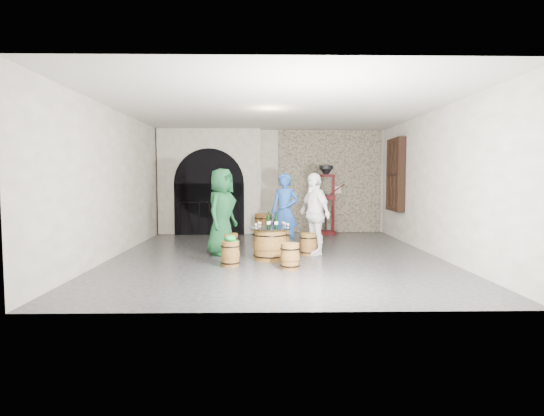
{
  "coord_description": "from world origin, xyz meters",
  "views": [
    {
      "loc": [
        -0.25,
        -9.28,
        1.7
      ],
      "look_at": [
        -0.08,
        -0.0,
        1.05
      ],
      "focal_mm": 28.0,
      "sensor_mm": 36.0,
      "label": 1
    }
  ],
  "objects_px": {
    "barrel_stool_near_left": "(230,254)",
    "wine_bottle_center": "(276,221)",
    "person_green": "(222,212)",
    "person_white": "(314,214)",
    "barrel_table": "(270,244)",
    "wine_bottle_left": "(268,221)",
    "person_blue": "(285,212)",
    "corking_press": "(326,195)",
    "barrel_stool_near_right": "(290,256)",
    "barrel_stool_left": "(230,245)",
    "side_barrel": "(263,226)",
    "barrel_stool_right": "(308,244)",
    "wine_bottle_right": "(269,220)",
    "barrel_stool_far": "(282,241)"
  },
  "relations": [
    {
      "from": "barrel_stool_left",
      "to": "corking_press",
      "type": "distance_m",
      "value": 4.46
    },
    {
      "from": "person_blue",
      "to": "person_white",
      "type": "height_order",
      "value": "person_blue"
    },
    {
      "from": "wine_bottle_left",
      "to": "corking_press",
      "type": "xyz_separation_m",
      "value": [
        1.78,
        4.01,
        0.4
      ]
    },
    {
      "from": "barrel_stool_near_left",
      "to": "wine_bottle_center",
      "type": "xyz_separation_m",
      "value": [
        0.9,
        0.55,
        0.57
      ]
    },
    {
      "from": "person_white",
      "to": "barrel_stool_near_right",
      "type": "bearing_deg",
      "value": -48.97
    },
    {
      "from": "person_blue",
      "to": "corking_press",
      "type": "relative_size",
      "value": 0.88
    },
    {
      "from": "side_barrel",
      "to": "corking_press",
      "type": "distance_m",
      "value": 2.17
    },
    {
      "from": "barrel_stool_near_right",
      "to": "wine_bottle_center",
      "type": "height_order",
      "value": "wine_bottle_center"
    },
    {
      "from": "barrel_stool_left",
      "to": "barrel_stool_far",
      "type": "relative_size",
      "value": 1.0
    },
    {
      "from": "barrel_stool_near_left",
      "to": "person_white",
      "type": "height_order",
      "value": "person_white"
    },
    {
      "from": "wine_bottle_center",
      "to": "corking_press",
      "type": "xyz_separation_m",
      "value": [
        1.62,
        4.06,
        0.4
      ]
    },
    {
      "from": "side_barrel",
      "to": "barrel_table",
      "type": "bearing_deg",
      "value": -87.52
    },
    {
      "from": "barrel_stool_near_right",
      "to": "barrel_stool_near_left",
      "type": "distance_m",
      "value": 1.18
    },
    {
      "from": "person_green",
      "to": "person_white",
      "type": "relative_size",
      "value": 1.05
    },
    {
      "from": "barrel_table",
      "to": "person_green",
      "type": "height_order",
      "value": "person_green"
    },
    {
      "from": "person_white",
      "to": "barrel_stool_left",
      "type": "bearing_deg",
      "value": -113.4
    },
    {
      "from": "barrel_stool_far",
      "to": "side_barrel",
      "type": "xyz_separation_m",
      "value": [
        -0.44,
        2.39,
        0.1
      ]
    },
    {
      "from": "barrel_stool_near_right",
      "to": "side_barrel",
      "type": "xyz_separation_m",
      "value": [
        -0.5,
        4.28,
        0.1
      ]
    },
    {
      "from": "barrel_stool_left",
      "to": "person_blue",
      "type": "bearing_deg",
      "value": 28.98
    },
    {
      "from": "barrel_table",
      "to": "side_barrel",
      "type": "bearing_deg",
      "value": 92.48
    },
    {
      "from": "barrel_table",
      "to": "person_green",
      "type": "relative_size",
      "value": 0.46
    },
    {
      "from": "barrel_stool_near_right",
      "to": "wine_bottle_left",
      "type": "relative_size",
      "value": 1.5
    },
    {
      "from": "barrel_table",
      "to": "wine_bottle_left",
      "type": "distance_m",
      "value": 0.48
    },
    {
      "from": "person_white",
      "to": "corking_press",
      "type": "xyz_separation_m",
      "value": [
        0.75,
        3.37,
        0.3
      ]
    },
    {
      "from": "barrel_table",
      "to": "wine_bottle_right",
      "type": "height_order",
      "value": "wine_bottle_right"
    },
    {
      "from": "wine_bottle_right",
      "to": "corking_press",
      "type": "height_order",
      "value": "corking_press"
    },
    {
      "from": "person_green",
      "to": "barrel_stool_near_right",
      "type": "bearing_deg",
      "value": -114.35
    },
    {
      "from": "barrel_stool_right",
      "to": "wine_bottle_center",
      "type": "distance_m",
      "value": 1.11
    },
    {
      "from": "barrel_stool_left",
      "to": "person_white",
      "type": "bearing_deg",
      "value": 3.21
    },
    {
      "from": "person_white",
      "to": "person_green",
      "type": "bearing_deg",
      "value": -116.7
    },
    {
      "from": "barrel_stool_left",
      "to": "side_barrel",
      "type": "distance_m",
      "value": 2.95
    },
    {
      "from": "barrel_stool_right",
      "to": "side_barrel",
      "type": "bearing_deg",
      "value": 109.55
    },
    {
      "from": "side_barrel",
      "to": "corking_press",
      "type": "relative_size",
      "value": 0.33
    },
    {
      "from": "barrel_stool_near_left",
      "to": "wine_bottle_center",
      "type": "relative_size",
      "value": 1.5
    },
    {
      "from": "barrel_stool_right",
      "to": "barrel_stool_near_left",
      "type": "relative_size",
      "value": 1.0
    },
    {
      "from": "person_blue",
      "to": "side_barrel",
      "type": "relative_size",
      "value": 2.64
    },
    {
      "from": "wine_bottle_center",
      "to": "corking_press",
      "type": "distance_m",
      "value": 4.39
    },
    {
      "from": "barrel_stool_near_right",
      "to": "barrel_stool_right",
      "type": "bearing_deg",
      "value": 71.07
    },
    {
      "from": "barrel_stool_right",
      "to": "wine_bottle_center",
      "type": "relative_size",
      "value": 1.5
    },
    {
      "from": "barrel_stool_near_left",
      "to": "person_white",
      "type": "bearing_deg",
      "value": 34.83
    },
    {
      "from": "barrel_stool_near_right",
      "to": "wine_bottle_right",
      "type": "height_order",
      "value": "wine_bottle_right"
    },
    {
      "from": "wine_bottle_left",
      "to": "side_barrel",
      "type": "relative_size",
      "value": 0.47
    },
    {
      "from": "barrel_stool_near_right",
      "to": "person_blue",
      "type": "relative_size",
      "value": 0.27
    },
    {
      "from": "person_green",
      "to": "person_white",
      "type": "bearing_deg",
      "value": -67.24
    },
    {
      "from": "wine_bottle_left",
      "to": "barrel_stool_near_right",
      "type": "bearing_deg",
      "value": -66.32
    },
    {
      "from": "barrel_stool_near_right",
      "to": "wine_bottle_left",
      "type": "xyz_separation_m",
      "value": [
        -0.39,
        0.9,
        0.57
      ]
    },
    {
      "from": "wine_bottle_center",
      "to": "side_barrel",
      "type": "bearing_deg",
      "value": 94.47
    },
    {
      "from": "barrel_stool_near_left",
      "to": "person_blue",
      "type": "xyz_separation_m",
      "value": [
        1.14,
        1.81,
        0.67
      ]
    },
    {
      "from": "barrel_stool_left",
      "to": "barrel_stool_right",
      "type": "xyz_separation_m",
      "value": [
        1.73,
        0.02,
        0.0
      ]
    },
    {
      "from": "barrel_table",
      "to": "barrel_stool_near_left",
      "type": "bearing_deg",
      "value": -140.89
    }
  ]
}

